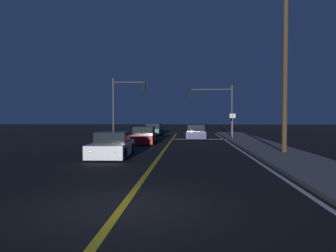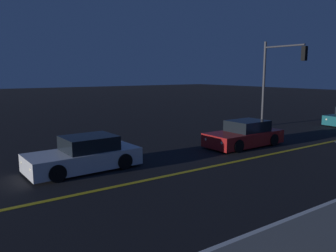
# 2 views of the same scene
# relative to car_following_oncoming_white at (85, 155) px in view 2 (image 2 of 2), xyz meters

# --- Properties ---
(lane_line_center) EXTENTS (0.20, 41.90, 0.01)m
(lane_line_center) POSITION_rel_car_following_oncoming_white_xyz_m (2.56, 2.87, -0.58)
(lane_line_center) COLOR gold
(lane_line_center) RESTS_ON ground
(lane_line_edge_right) EXTENTS (0.16, 41.90, 0.01)m
(lane_line_edge_right) POSITION_rel_car_following_oncoming_white_xyz_m (7.47, 2.87, -0.58)
(lane_line_edge_right) COLOR white
(lane_line_edge_right) RESTS_ON ground
(car_following_oncoming_white) EXTENTS (2.13, 4.46, 1.34)m
(car_following_oncoming_white) POSITION_rel_car_following_oncoming_white_xyz_m (0.00, 0.00, 0.00)
(car_following_oncoming_white) COLOR silver
(car_following_oncoming_white) RESTS_ON ground
(car_far_approaching_red) EXTENTS (1.99, 4.40, 1.34)m
(car_far_approaching_red) POSITION_rel_car_following_oncoming_white_xyz_m (0.53, 8.53, -0.00)
(car_far_approaching_red) COLOR maroon
(car_far_approaching_red) RESTS_ON ground
(traffic_signal_far_left) EXTENTS (3.32, 0.28, 5.97)m
(traffic_signal_far_left) POSITION_rel_car_following_oncoming_white_xyz_m (-2.26, 14.60, 3.35)
(traffic_signal_far_left) COLOR #38383D
(traffic_signal_far_left) RESTS_ON ground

